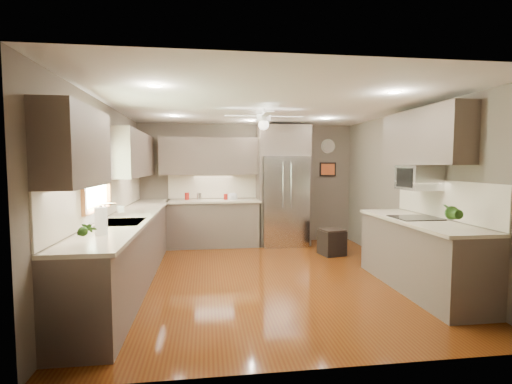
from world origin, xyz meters
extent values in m
plane|color=#53210B|center=(0.00, 0.00, 0.00)|extent=(5.00, 5.00, 0.00)
plane|color=white|center=(0.00, 0.00, 2.50)|extent=(5.00, 5.00, 0.00)
plane|color=brown|center=(0.00, 2.50, 1.25)|extent=(4.50, 0.00, 4.50)
plane|color=brown|center=(0.00, -2.50, 1.25)|extent=(4.50, 0.00, 4.50)
plane|color=brown|center=(-2.25, 0.00, 1.25)|extent=(0.00, 5.00, 5.00)
plane|color=brown|center=(2.25, 0.00, 1.25)|extent=(0.00, 5.00, 5.00)
cylinder|color=maroon|center=(-1.26, 2.25, 1.02)|extent=(0.11, 0.11, 0.14)
cylinder|color=silver|center=(-1.02, 2.24, 1.01)|extent=(0.12, 0.12, 0.15)
cylinder|color=maroon|center=(-0.48, 2.22, 1.00)|extent=(0.10, 0.10, 0.12)
imported|color=white|center=(-2.07, 0.10, 1.03)|extent=(0.11, 0.11, 0.19)
imported|color=#295418|center=(-1.94, -1.85, 1.08)|extent=(0.15, 0.11, 0.27)
imported|color=#295418|center=(1.89, -1.47, 1.12)|extent=(0.21, 0.18, 0.36)
imported|color=beige|center=(-0.34, 2.20, 0.97)|extent=(0.29, 0.29, 0.05)
cube|color=brown|center=(-1.95, 0.15, 0.45)|extent=(0.60, 4.70, 0.90)
cube|color=beige|center=(-1.94, 0.15, 0.92)|extent=(0.65, 4.70, 0.04)
cube|color=beige|center=(-2.24, 0.15, 1.20)|extent=(0.02, 4.70, 0.50)
cube|color=brown|center=(-0.72, 2.20, 0.45)|extent=(1.85, 0.60, 0.90)
cube|color=beige|center=(-0.72, 2.19, 0.92)|extent=(1.85, 0.65, 0.04)
cube|color=beige|center=(-0.72, 2.49, 1.20)|extent=(1.85, 0.02, 0.50)
cube|color=brown|center=(-2.08, -1.60, 1.83)|extent=(0.33, 1.20, 0.75)
cube|color=brown|center=(-2.08, 1.30, 1.83)|extent=(0.33, 2.40, 0.75)
cube|color=brown|center=(-0.72, 2.33, 1.83)|extent=(2.15, 0.33, 0.75)
cube|color=brown|center=(2.08, -0.55, 2.03)|extent=(0.33, 1.70, 0.75)
cube|color=#BFF2B2|center=(-2.23, -0.50, 1.55)|extent=(0.01, 1.00, 0.80)
cube|color=brown|center=(-2.21, -0.50, 1.98)|extent=(0.05, 1.12, 0.06)
cube|color=brown|center=(-2.21, -0.50, 1.12)|extent=(0.05, 1.12, 0.06)
cube|color=brown|center=(-2.21, -1.03, 1.55)|extent=(0.05, 0.06, 0.80)
cube|color=brown|center=(-2.21, 0.03, 1.55)|extent=(0.05, 0.06, 0.80)
cube|color=silver|center=(-1.93, -0.50, 0.93)|extent=(0.50, 0.70, 0.03)
cube|color=#262626|center=(-1.93, -0.50, 0.89)|extent=(0.44, 0.62, 0.05)
cylinder|color=silver|center=(-2.13, -0.50, 1.05)|extent=(0.02, 0.02, 0.24)
cylinder|color=silver|center=(-2.07, -0.50, 1.17)|extent=(0.16, 0.02, 0.02)
cube|color=silver|center=(0.70, 2.14, 0.91)|extent=(0.92, 0.72, 1.82)
cube|color=black|center=(0.70, 1.80, 0.66)|extent=(0.88, 0.02, 0.02)
cube|color=black|center=(0.70, 1.79, 1.25)|extent=(0.01, 0.02, 1.00)
cylinder|color=silver|center=(0.62, 1.76, 1.25)|extent=(0.02, 0.02, 0.90)
cylinder|color=silver|center=(0.78, 1.76, 1.25)|extent=(0.02, 0.02, 0.90)
cube|color=brown|center=(0.70, 2.20, 2.14)|extent=(1.04, 0.60, 0.63)
cube|color=brown|center=(0.20, 2.20, 0.91)|extent=(0.06, 0.60, 1.82)
cube|color=brown|center=(1.20, 2.20, 0.91)|extent=(0.06, 0.60, 1.82)
cube|color=brown|center=(1.93, -0.80, 0.45)|extent=(0.65, 2.20, 0.90)
cube|color=beige|center=(1.91, -0.80, 0.92)|extent=(0.70, 2.20, 0.04)
cube|color=beige|center=(2.24, -0.80, 1.20)|extent=(0.02, 2.20, 0.50)
cube|color=black|center=(1.91, -0.70, 0.94)|extent=(0.56, 0.52, 0.01)
cube|color=silver|center=(2.03, -0.55, 1.48)|extent=(0.42, 0.55, 0.34)
cube|color=black|center=(1.82, -0.55, 1.48)|extent=(0.02, 0.40, 0.26)
cylinder|color=white|center=(0.00, 0.30, 2.46)|extent=(0.03, 0.03, 0.08)
cylinder|color=white|center=(0.00, 0.30, 2.36)|extent=(0.22, 0.22, 0.10)
sphere|color=white|center=(0.00, 0.30, 2.26)|extent=(0.16, 0.16, 0.16)
cube|color=white|center=(0.35, 0.30, 2.38)|extent=(0.48, 0.11, 0.01)
cube|color=white|center=(0.00, 0.65, 2.38)|extent=(0.11, 0.48, 0.01)
cube|color=white|center=(-0.35, 0.30, 2.38)|extent=(0.48, 0.11, 0.01)
cube|color=white|center=(0.00, -0.05, 2.38)|extent=(0.11, 0.48, 0.01)
cylinder|color=white|center=(-1.40, 1.30, 2.49)|extent=(0.14, 0.14, 0.01)
cylinder|color=white|center=(1.30, 1.30, 2.49)|extent=(0.14, 0.14, 0.01)
cylinder|color=white|center=(-1.40, -1.20, 2.49)|extent=(0.14, 0.14, 0.01)
cylinder|color=white|center=(1.30, -1.20, 2.49)|extent=(0.14, 0.14, 0.01)
cylinder|color=white|center=(0.00, 1.80, 2.49)|extent=(0.14, 0.14, 0.01)
cylinder|color=white|center=(1.75, 2.48, 2.05)|extent=(0.30, 0.03, 0.30)
cylinder|color=silver|center=(1.75, 2.47, 2.05)|extent=(0.29, 0.00, 0.29)
cube|color=black|center=(1.75, 2.48, 1.55)|extent=(0.36, 0.03, 0.30)
cube|color=#D45C2A|center=(1.75, 2.46, 1.55)|extent=(0.30, 0.01, 0.24)
cube|color=black|center=(1.40, 1.16, 0.23)|extent=(0.47, 0.47, 0.45)
cube|color=black|center=(1.40, 1.16, 0.46)|extent=(0.45, 0.45, 0.03)
cylinder|color=white|center=(-1.94, -1.36, 1.08)|extent=(0.12, 0.12, 0.29)
cylinder|color=silver|center=(-1.94, -1.36, 1.09)|extent=(0.02, 0.02, 0.31)
camera|label=1|loc=(-0.87, -5.30, 1.67)|focal=26.00mm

